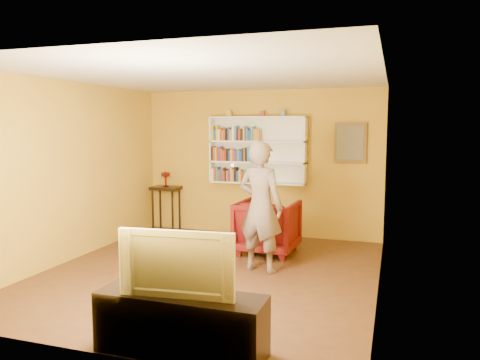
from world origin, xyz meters
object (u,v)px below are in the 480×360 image
person (261,207)px  television (180,261)px  tv_cabinet (181,324)px  console_table (166,194)px  ruby_lustre (166,176)px  bookshelf (258,150)px  armchair (268,227)px

person → television: 2.55m
tv_cabinet → television: bearing=0.0°
console_table → tv_cabinet: 5.15m
ruby_lustre → person: 3.15m
person → television: (-0.01, -2.55, -0.07)m
person → television: size_ratio=1.77×
bookshelf → armchair: bearing=-66.9°
bookshelf → person: bearing=-73.0°
console_table → ruby_lustre: 0.36m
person → television: person is taller
console_table → tv_cabinet: bearing=-61.3°
tv_cabinet → console_table: bearing=118.7°
person → tv_cabinet: size_ratio=1.20×
ruby_lustre → bookshelf: bearing=5.0°
ruby_lustre → tv_cabinet: bearing=-61.3°
ruby_lustre → person: bearing=-38.2°
ruby_lustre → tv_cabinet: (2.46, -4.50, -0.80)m
tv_cabinet → television: size_ratio=1.48×
ruby_lustre → person: person is taller
console_table → person: 3.15m
ruby_lustre → armchair: size_ratio=0.31×
bookshelf → person: 2.30m
armchair → television: 3.54m
console_table → person: bearing=-38.2°
bookshelf → person: bookshelf is taller
bookshelf → console_table: size_ratio=2.07×
console_table → armchair: console_table is taller
console_table → television: (2.46, -4.50, 0.13)m
armchair → tv_cabinet: size_ratio=0.62×
armchair → tv_cabinet: (0.14, -3.51, -0.16)m
ruby_lustre → tv_cabinet: size_ratio=0.19×
bookshelf → tv_cabinet: bookshelf is taller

